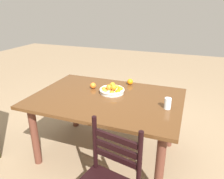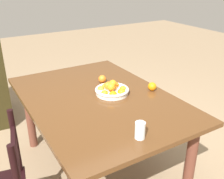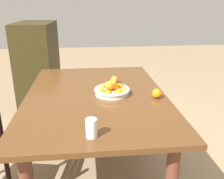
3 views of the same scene
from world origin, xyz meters
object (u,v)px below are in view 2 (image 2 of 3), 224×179
dining_table (98,108)px  drinking_glass (140,130)px  orange_loose_0 (102,79)px  fruit_bowl (112,90)px  orange_loose_1 (152,86)px

dining_table → drinking_glass: bearing=175.5°
orange_loose_0 → drinking_glass: size_ratio=0.65×
fruit_bowl → orange_loose_0: bearing=-11.1°
orange_loose_0 → orange_loose_1: 0.47m
dining_table → fruit_bowl: bearing=-96.5°
fruit_bowl → drinking_glass: (-0.63, 0.18, 0.02)m
orange_loose_0 → drinking_glass: (-0.89, 0.23, 0.02)m
fruit_bowl → orange_loose_1: 0.35m
dining_table → orange_loose_1: bearing=-105.6°
dining_table → drinking_glass: (-0.65, 0.05, 0.16)m
orange_loose_1 → drinking_glass: bearing=135.5°
orange_loose_0 → dining_table: bearing=143.9°
orange_loose_1 → orange_loose_0: bearing=37.0°
drinking_glass → orange_loose_0: bearing=-14.5°
fruit_bowl → drinking_glass: bearing=164.2°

